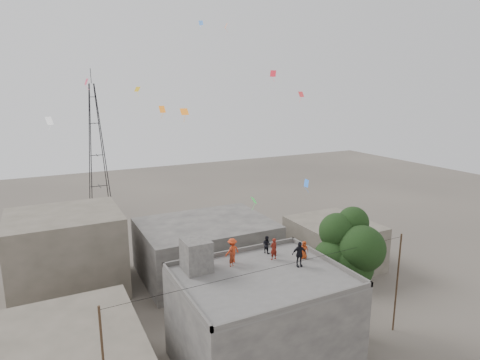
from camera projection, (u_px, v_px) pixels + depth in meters
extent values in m
cube|color=#444240|center=(261.00, 323.00, 24.79)|extent=(10.00, 8.00, 6.00)
cube|color=#595653|center=(262.00, 277.00, 24.13)|extent=(10.00, 8.00, 0.10)
cube|color=#444240|center=(233.00, 251.00, 27.50)|extent=(10.00, 0.15, 0.30)
cube|color=#444240|center=(300.00, 305.00, 20.66)|extent=(10.00, 0.15, 0.30)
cube|color=#444240|center=(327.00, 259.00, 26.25)|extent=(0.15, 8.00, 0.30)
cube|color=#444240|center=(184.00, 292.00, 21.91)|extent=(0.15, 8.00, 0.30)
cube|color=#444240|center=(196.00, 255.00, 24.75)|extent=(1.60, 1.80, 2.00)
cube|color=#444240|center=(206.00, 248.00, 37.97)|extent=(12.00, 9.00, 5.00)
cube|color=#575144|center=(67.00, 253.00, 34.22)|extent=(9.00, 8.00, 7.00)
cube|color=#575144|center=(333.00, 243.00, 39.84)|extent=(7.00, 8.00, 4.40)
cylinder|color=black|center=(345.00, 306.00, 28.61)|extent=(0.44, 0.44, 4.00)
cylinder|color=black|center=(347.00, 284.00, 28.42)|extent=(0.64, 0.91, 2.14)
sphere|color=black|center=(348.00, 264.00, 27.92)|extent=(3.60, 3.60, 3.60)
sphere|color=black|center=(357.00, 249.00, 28.49)|extent=(3.00, 3.00, 3.00)
sphere|color=black|center=(333.00, 259.00, 27.87)|extent=(2.80, 2.80, 2.80)
sphere|color=black|center=(362.00, 249.00, 27.09)|extent=(3.20, 3.20, 3.20)
sphere|color=black|center=(338.00, 231.00, 28.09)|extent=(2.60, 2.60, 2.60)
sphere|color=black|center=(353.00, 222.00, 28.18)|extent=(2.20, 2.20, 2.20)
cylinder|color=black|center=(397.00, 283.00, 28.39)|extent=(0.12, 0.12, 7.40)
cylinder|color=black|center=(281.00, 266.00, 23.01)|extent=(20.00, 0.52, 0.02)
cylinder|color=black|center=(91.00, 150.00, 55.45)|extent=(1.27, 1.27, 18.01)
cylinder|color=black|center=(104.00, 149.00, 56.20)|extent=(1.27, 1.27, 18.01)
cylinder|color=black|center=(102.00, 148.00, 57.68)|extent=(1.27, 1.27, 18.01)
cylinder|color=black|center=(89.00, 148.00, 56.93)|extent=(1.27, 1.27, 18.01)
cube|color=black|center=(99.00, 186.00, 57.74)|extent=(2.36, 0.08, 0.08)
cube|color=black|center=(99.00, 186.00, 57.74)|extent=(0.08, 2.36, 0.08)
cube|color=black|center=(97.00, 155.00, 56.76)|extent=(1.81, 0.08, 0.08)
cube|color=black|center=(97.00, 155.00, 56.76)|extent=(0.08, 1.81, 0.08)
cube|color=black|center=(94.00, 123.00, 55.78)|extent=(1.26, 0.08, 0.08)
cube|color=black|center=(94.00, 123.00, 55.78)|extent=(0.08, 1.26, 0.08)
cube|color=black|center=(92.00, 97.00, 54.99)|extent=(0.82, 0.08, 0.08)
cube|color=black|center=(92.00, 97.00, 54.99)|extent=(0.08, 0.82, 0.08)
cylinder|color=black|center=(91.00, 76.00, 54.38)|extent=(0.08, 0.08, 2.00)
imported|color=#62180F|center=(274.00, 249.00, 26.41)|extent=(0.58, 0.42, 1.48)
imported|color=#A13412|center=(304.00, 250.00, 26.63)|extent=(0.70, 0.62, 1.20)
imported|color=black|center=(266.00, 244.00, 27.51)|extent=(0.67, 0.74, 1.23)
imported|color=black|center=(299.00, 254.00, 25.35)|extent=(1.03, 0.61, 1.65)
imported|color=red|center=(232.00, 251.00, 25.93)|extent=(1.17, 0.84, 1.64)
imported|color=maroon|center=(232.00, 257.00, 25.44)|extent=(0.51, 0.42, 1.19)
plane|color=orange|center=(162.00, 109.00, 23.44)|extent=(0.44, 0.30, 0.40)
plane|color=red|center=(273.00, 74.00, 32.76)|extent=(0.52, 0.15, 0.50)
plane|color=yellow|center=(137.00, 89.00, 29.83)|extent=(0.50, 0.44, 0.35)
plane|color=blue|center=(306.00, 183.00, 27.29)|extent=(0.11, 0.52, 0.52)
plane|color=white|center=(49.00, 121.00, 23.81)|extent=(0.45, 0.46, 0.47)
plane|color=#E55119|center=(226.00, 25.00, 32.67)|extent=(0.28, 0.44, 0.37)
plane|color=green|center=(254.00, 200.00, 24.43)|extent=(0.25, 0.47, 0.40)
plane|color=red|center=(301.00, 94.00, 31.76)|extent=(0.30, 0.51, 0.42)
plane|color=orange|center=(184.00, 112.00, 21.95)|extent=(0.45, 0.29, 0.34)
plane|color=#5191F5|center=(201.00, 23.00, 36.06)|extent=(0.38, 0.38, 0.37)
plane|color=#FF5076|center=(86.00, 82.00, 24.19)|extent=(0.29, 0.42, 0.36)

